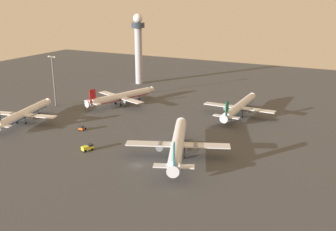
{
  "coord_description": "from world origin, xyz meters",
  "views": [
    {
      "loc": [
        60.33,
        -98.55,
        52.98
      ],
      "look_at": [
        -9.59,
        41.67,
        4.0
      ],
      "focal_mm": 41.42,
      "sensor_mm": 36.0,
      "label": 1
    }
  ],
  "objects_px": {
    "airplane_far_stand": "(121,97)",
    "airplane_taxiway_distant": "(239,107)",
    "airplane_mid_apron": "(178,144)",
    "pushback_tug": "(82,128)",
    "airplane_near_gate": "(23,114)",
    "control_tower": "(138,44)",
    "baggage_tractor": "(88,147)",
    "apron_light_central": "(54,78)"
  },
  "relations": [
    {
      "from": "airplane_near_gate",
      "to": "pushback_tug",
      "type": "xyz_separation_m",
      "value": [
        28.89,
        2.95,
        -2.82
      ]
    },
    {
      "from": "apron_light_central",
      "to": "airplane_taxiway_distant",
      "type": "bearing_deg",
      "value": 16.15
    },
    {
      "from": "airplane_mid_apron",
      "to": "airplane_taxiway_distant",
      "type": "height_order",
      "value": "airplane_mid_apron"
    },
    {
      "from": "airplane_near_gate",
      "to": "airplane_taxiway_distant",
      "type": "distance_m",
      "value": 95.36
    },
    {
      "from": "pushback_tug",
      "to": "baggage_tractor",
      "type": "distance_m",
      "value": 22.22
    },
    {
      "from": "airplane_taxiway_distant",
      "to": "airplane_near_gate",
      "type": "bearing_deg",
      "value": -146.3
    },
    {
      "from": "airplane_taxiway_distant",
      "to": "apron_light_central",
      "type": "height_order",
      "value": "apron_light_central"
    },
    {
      "from": "airplane_near_gate",
      "to": "airplane_mid_apron",
      "type": "bearing_deg",
      "value": -14.96
    },
    {
      "from": "baggage_tractor",
      "to": "apron_light_central",
      "type": "bearing_deg",
      "value": 165.55
    },
    {
      "from": "control_tower",
      "to": "airplane_taxiway_distant",
      "type": "height_order",
      "value": "control_tower"
    },
    {
      "from": "control_tower",
      "to": "pushback_tug",
      "type": "xyz_separation_m",
      "value": [
        23.81,
        -86.4,
        -23.28
      ]
    },
    {
      "from": "baggage_tractor",
      "to": "apron_light_central",
      "type": "relative_size",
      "value": 0.18
    },
    {
      "from": "control_tower",
      "to": "airplane_far_stand",
      "type": "xyz_separation_m",
      "value": [
        16.59,
        -45.92,
        -20.35
      ]
    },
    {
      "from": "airplane_taxiway_distant",
      "to": "pushback_tug",
      "type": "xyz_separation_m",
      "value": [
        -51.41,
        -48.47,
        -3.05
      ]
    },
    {
      "from": "airplane_far_stand",
      "to": "apron_light_central",
      "type": "height_order",
      "value": "apron_light_central"
    },
    {
      "from": "airplane_mid_apron",
      "to": "apron_light_central",
      "type": "relative_size",
      "value": 1.74
    },
    {
      "from": "control_tower",
      "to": "apron_light_central",
      "type": "height_order",
      "value": "control_tower"
    },
    {
      "from": "control_tower",
      "to": "pushback_tug",
      "type": "height_order",
      "value": "control_tower"
    },
    {
      "from": "airplane_taxiway_distant",
      "to": "pushback_tug",
      "type": "bearing_deg",
      "value": -135.62
    },
    {
      "from": "airplane_taxiway_distant",
      "to": "airplane_far_stand",
      "type": "bearing_deg",
      "value": -171.18
    },
    {
      "from": "airplane_taxiway_distant",
      "to": "baggage_tractor",
      "type": "distance_m",
      "value": 73.83
    },
    {
      "from": "airplane_far_stand",
      "to": "control_tower",
      "type": "bearing_deg",
      "value": 129.07
    },
    {
      "from": "airplane_mid_apron",
      "to": "airplane_taxiway_distant",
      "type": "distance_m",
      "value": 54.7
    },
    {
      "from": "airplane_near_gate",
      "to": "airplane_taxiway_distant",
      "type": "bearing_deg",
      "value": 19.97
    },
    {
      "from": "apron_light_central",
      "to": "baggage_tractor",
      "type": "bearing_deg",
      "value": -38.19
    },
    {
      "from": "airplane_near_gate",
      "to": "airplane_far_stand",
      "type": "bearing_deg",
      "value": 50.82
    },
    {
      "from": "airplane_near_gate",
      "to": "airplane_far_stand",
      "type": "distance_m",
      "value": 48.55
    },
    {
      "from": "airplane_mid_apron",
      "to": "control_tower",
      "type": "bearing_deg",
      "value": 105.56
    },
    {
      "from": "airplane_mid_apron",
      "to": "apron_light_central",
      "type": "bearing_deg",
      "value": 138.4
    },
    {
      "from": "airplane_far_stand",
      "to": "airplane_taxiway_distant",
      "type": "distance_m",
      "value": 59.17
    },
    {
      "from": "airplane_taxiway_distant",
      "to": "baggage_tractor",
      "type": "relative_size",
      "value": 9.26
    },
    {
      "from": "airplane_mid_apron",
      "to": "apron_light_central",
      "type": "xyz_separation_m",
      "value": [
        -80.77,
        29.5,
        9.97
      ]
    },
    {
      "from": "baggage_tractor",
      "to": "pushback_tug",
      "type": "bearing_deg",
      "value": 157.87
    },
    {
      "from": "airplane_near_gate",
      "to": "airplane_taxiway_distant",
      "type": "height_order",
      "value": "airplane_taxiway_distant"
    },
    {
      "from": "airplane_mid_apron",
      "to": "airplane_taxiway_distant",
      "type": "bearing_deg",
      "value": 62.84
    },
    {
      "from": "airplane_far_stand",
      "to": "airplane_taxiway_distant",
      "type": "height_order",
      "value": "airplane_taxiway_distant"
    },
    {
      "from": "airplane_near_gate",
      "to": "pushback_tug",
      "type": "bearing_deg",
      "value": -6.82
    },
    {
      "from": "pushback_tug",
      "to": "baggage_tractor",
      "type": "bearing_deg",
      "value": 126.23
    },
    {
      "from": "airplane_far_stand",
      "to": "apron_light_central",
      "type": "relative_size",
      "value": 1.59
    },
    {
      "from": "airplane_mid_apron",
      "to": "airplane_far_stand",
      "type": "distance_m",
      "value": 70.67
    },
    {
      "from": "control_tower",
      "to": "airplane_far_stand",
      "type": "bearing_deg",
      "value": -70.13
    },
    {
      "from": "control_tower",
      "to": "airplane_near_gate",
      "type": "distance_m",
      "value": 91.81
    }
  ]
}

